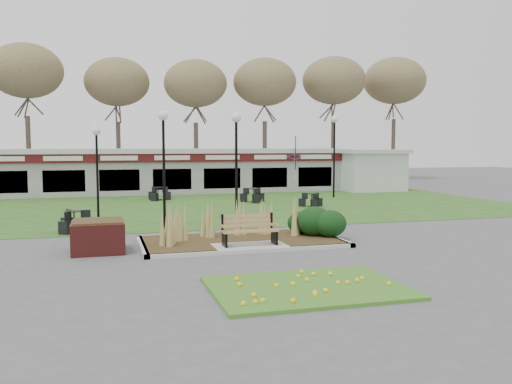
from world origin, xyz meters
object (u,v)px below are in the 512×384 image
object	(u,v)px
bistro_set_c	(253,198)
bistro_set_d	(312,202)
brick_planter	(98,236)
patio_umbrella	(295,167)
lamp_post_mid_left	(97,155)
bistro_set_a	(74,225)
bistro_set_b	(158,196)
car_black	(14,185)
lamp_post_near_left	(164,143)
food_pavilion	(169,171)
lamp_post_near_right	(236,145)
lamp_post_far_right	(334,138)
service_hut	(371,170)
park_bench	(249,230)

from	to	relation	value
bistro_set_c	bistro_set_d	distance (m)	3.72
brick_planter	patio_umbrella	size ratio (longest dim) A/B	0.55
lamp_post_mid_left	bistro_set_d	world-z (taller)	lamp_post_mid_left
bistro_set_a	bistro_set_d	distance (m)	12.26
bistro_set_b	car_black	size ratio (longest dim) A/B	0.34
lamp_post_near_left	bistro_set_d	world-z (taller)	lamp_post_near_left
food_pavilion	bistro_set_d	xyz separation A→B (m)	(5.95, -9.96, -1.23)
lamp_post_near_right	bistro_set_b	xyz separation A→B (m)	(-1.59, 12.05, -2.87)
car_black	lamp_post_far_right	bearing A→B (deg)	-91.97
lamp_post_far_right	bistro_set_b	distance (m)	10.82
bistro_set_c	brick_planter	bearing A→B (deg)	-124.12
bistro_set_b	car_black	world-z (taller)	car_black
lamp_post_near_right	lamp_post_near_left	bearing A→B (deg)	149.99
lamp_post_mid_left	bistro_set_c	xyz separation A→B (m)	(8.12, 7.43, -2.51)
service_hut	bistro_set_c	world-z (taller)	service_hut
bistro_set_d	car_black	world-z (taller)	car_black
bistro_set_c	bistro_set_d	xyz separation A→B (m)	(2.24, -2.97, -0.02)
service_hut	lamp_post_mid_left	distance (m)	21.85
bistro_set_d	bistro_set_b	bearing A→B (deg)	142.44
food_pavilion	patio_umbrella	world-z (taller)	food_pavilion
food_pavilion	service_hut	distance (m)	13.64
brick_planter	lamp_post_near_left	world-z (taller)	lamp_post_near_left
food_pavilion	service_hut	bearing A→B (deg)	-8.27
brick_planter	lamp_post_near_right	size ratio (longest dim) A/B	0.35
patio_umbrella	car_black	bearing A→B (deg)	170.27
bistro_set_d	patio_umbrella	xyz separation A→B (m)	(2.05, 8.00, 1.42)
food_pavilion	lamp_post_far_right	world-z (taller)	lamp_post_far_right
brick_planter	service_hut	world-z (taller)	service_hut
food_pavilion	lamp_post_near_right	xyz separation A→B (m)	(0.40, -16.53, 1.66)
patio_umbrella	brick_planter	bearing A→B (deg)	-126.11
lamp_post_near_right	bistro_set_d	world-z (taller)	lamp_post_near_right
lamp_post_far_right	patio_umbrella	world-z (taller)	lamp_post_far_right
bistro_set_a	lamp_post_mid_left	bearing A→B (deg)	32.86
patio_umbrella	car_black	xyz separation A→B (m)	(-17.49, 3.00, -1.00)
food_pavilion	lamp_post_near_right	distance (m)	16.61
lamp_post_near_left	lamp_post_far_right	world-z (taller)	lamp_post_far_right
lamp_post_near_right	bistro_set_a	xyz separation A→B (m)	(-5.65, 1.56, -2.86)
park_bench	bistro_set_c	xyz separation A→B (m)	(3.71, 12.72, -0.32)
service_hut	lamp_post_mid_left	size ratio (longest dim) A/B	1.15
brick_planter	bistro_set_a	xyz separation A→B (m)	(-0.85, 4.00, -0.20)
patio_umbrella	lamp_post_far_right	bearing A→B (deg)	-74.54
lamp_post_far_right	patio_umbrella	size ratio (longest dim) A/B	1.79
service_hut	bistro_set_b	distance (m)	14.95
lamp_post_far_right	bistro_set_b	world-z (taller)	lamp_post_far_right
brick_planter	bistro_set_c	world-z (taller)	brick_planter
lamp_post_far_right	bistro_set_a	world-z (taller)	lamp_post_far_right
park_bench	bistro_set_d	bearing A→B (deg)	58.61
lamp_post_near_left	lamp_post_mid_left	xyz separation A→B (m)	(-2.38, 0.70, -0.43)
bistro_set_b	lamp_post_near_right	bearing A→B (deg)	-82.47
brick_planter	bistro_set_b	xyz separation A→B (m)	(3.21, 14.49, -0.21)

